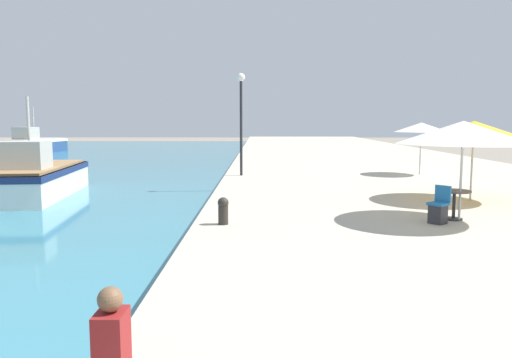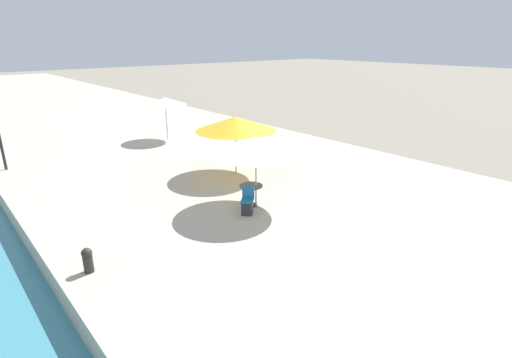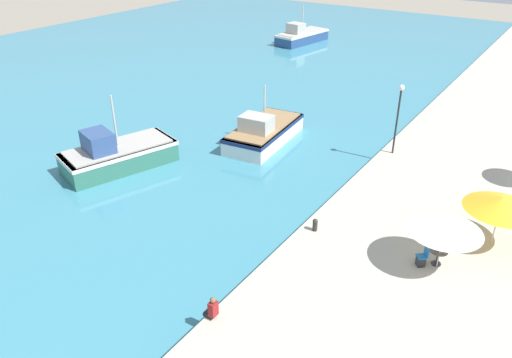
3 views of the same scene
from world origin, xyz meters
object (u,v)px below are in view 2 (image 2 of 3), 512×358
(cafe_umbrella_pink, at_px, (256,145))
(mooring_bollard, at_px, (88,259))
(cafe_umbrella_white, at_px, (235,124))
(cafe_table, at_px, (251,191))
(cafe_umbrella_striped, at_px, (165,101))
(cafe_chair_left, at_px, (247,205))

(cafe_umbrella_pink, height_order, mooring_bollard, cafe_umbrella_pink)
(cafe_umbrella_white, bearing_deg, cafe_table, -119.01)
(cafe_umbrella_pink, distance_m, cafe_umbrella_striped, 11.00)
(cafe_umbrella_pink, bearing_deg, cafe_umbrella_white, 63.34)
(cafe_umbrella_pink, distance_m, cafe_chair_left, 1.98)
(cafe_umbrella_striped, bearing_deg, mooring_bollard, -126.34)
(cafe_umbrella_pink, bearing_deg, cafe_umbrella_striped, 77.29)
(cafe_table, bearing_deg, cafe_umbrella_pink, -67.66)
(cafe_umbrella_white, height_order, cafe_umbrella_striped, cafe_umbrella_white)
(cafe_table, bearing_deg, mooring_bollard, -173.77)
(cafe_umbrella_striped, height_order, mooring_bollard, cafe_umbrella_striped)
(cafe_umbrella_white, bearing_deg, mooring_bollard, -153.60)
(cafe_table, distance_m, mooring_bollard, 5.77)
(cafe_umbrella_white, height_order, cafe_table, cafe_umbrella_white)
(cafe_umbrella_striped, distance_m, cafe_chair_left, 11.58)
(cafe_umbrella_pink, relative_size, cafe_chair_left, 3.50)
(cafe_chair_left, relative_size, mooring_bollard, 1.39)
(cafe_umbrella_white, relative_size, mooring_bollard, 5.06)
(cafe_umbrella_striped, distance_m, mooring_bollard, 13.99)
(mooring_bollard, bearing_deg, cafe_table, 6.23)
(cafe_umbrella_striped, bearing_deg, cafe_table, -103.28)
(cafe_table, xyz_separation_m, mooring_bollard, (-5.73, -0.63, -0.18))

